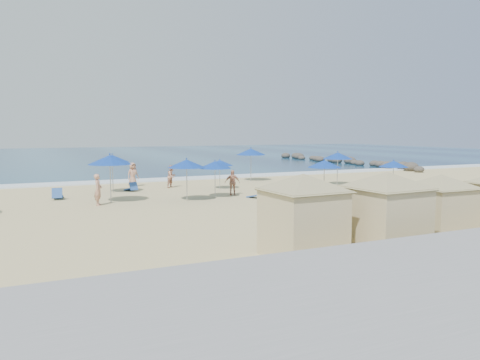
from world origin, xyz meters
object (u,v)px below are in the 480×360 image
at_px(trash_bin, 393,204).
at_px(beachgoer_2, 232,182).
at_px(umbrella_7, 251,152).
at_px(umbrella_8, 338,156).
at_px(cabana_1, 386,202).
at_px(umbrella_5, 220,163).
at_px(rock_jetty, 341,161).
at_px(umbrella_9, 394,164).
at_px(umbrella_2, 112,159).
at_px(cabana_0, 303,205).
at_px(beachgoer_0, 98,190).
at_px(cabana_2, 440,199).
at_px(beachgoer_1, 172,176).
at_px(umbrella_4, 187,164).
at_px(umbrella_3, 215,165).
at_px(umbrella_6, 324,164).
at_px(umbrella_1, 110,160).
at_px(beachgoer_3, 133,175).

distance_m(trash_bin, beachgoer_2, 10.01).
relative_size(umbrella_7, umbrella_8, 1.07).
xyz_separation_m(trash_bin, cabana_1, (-5.75, -5.79, 1.30)).
relative_size(umbrella_5, umbrella_7, 0.77).
xyz_separation_m(rock_jetty, umbrella_9, (-13.41, -23.14, 1.48)).
xyz_separation_m(umbrella_2, umbrella_5, (6.95, -1.18, -0.39)).
xyz_separation_m(trash_bin, cabana_0, (-8.52, -5.16, 1.30)).
relative_size(umbrella_8, beachgoer_0, 1.48).
xyz_separation_m(rock_jetty, cabana_2, (-21.34, -34.01, 1.14)).
xyz_separation_m(beachgoer_0, beachgoer_1, (5.84, 5.98, -0.05)).
bearing_deg(umbrella_4, umbrella_3, 16.73).
bearing_deg(cabana_2, umbrella_7, 82.83).
height_order(umbrella_3, umbrella_8, umbrella_8).
distance_m(umbrella_6, beachgoer_0, 12.97).
relative_size(umbrella_4, beachgoer_1, 1.55).
relative_size(rock_jetty, beachgoer_1, 16.89).
height_order(umbrella_2, umbrella_4, umbrella_2).
bearing_deg(umbrella_9, umbrella_4, 171.33).
height_order(trash_bin, umbrella_9, umbrella_9).
bearing_deg(umbrella_8, umbrella_9, -80.52).
height_order(umbrella_1, umbrella_6, umbrella_1).
bearing_deg(beachgoer_1, cabana_0, -130.20).
height_order(beachgoer_0, beachgoer_2, beachgoer_0).
height_order(umbrella_5, umbrella_8, umbrella_8).
height_order(cabana_0, beachgoer_2, cabana_0).
height_order(umbrella_4, umbrella_5, umbrella_4).
height_order(umbrella_4, umbrella_6, umbrella_4).
bearing_deg(umbrella_6, cabana_1, -116.14).
distance_m(umbrella_4, beachgoer_0, 4.98).
bearing_deg(beachgoer_1, umbrella_4, -134.87).
bearing_deg(umbrella_2, umbrella_3, -43.54).
bearing_deg(beachgoer_0, umbrella_1, -28.28).
height_order(umbrella_4, umbrella_8, umbrella_8).
xyz_separation_m(beachgoer_2, beachgoer_3, (-4.64, 7.01, 0.08)).
relative_size(umbrella_4, beachgoer_0, 1.45).
relative_size(cabana_0, cabana_2, 1.10).
relative_size(rock_jetty, umbrella_2, 10.55).
xyz_separation_m(rock_jetty, umbrella_4, (-26.70, -21.11, 1.76)).
distance_m(umbrella_1, umbrella_2, 4.29).
bearing_deg(umbrella_3, rock_jetty, 39.68).
relative_size(trash_bin, umbrella_9, 0.34).
bearing_deg(cabana_1, umbrella_9, 46.12).
xyz_separation_m(umbrella_8, beachgoer_3, (-13.79, 5.37, -1.30)).
height_order(rock_jetty, cabana_1, cabana_1).
xyz_separation_m(umbrella_2, umbrella_8, (15.65, -2.65, -0.03)).
height_order(umbrella_4, beachgoer_0, umbrella_4).
distance_m(umbrella_3, umbrella_7, 9.55).
xyz_separation_m(umbrella_5, beachgoer_0, (-8.57, -3.78, -0.95)).
bearing_deg(umbrella_5, umbrella_1, -158.79).
bearing_deg(umbrella_6, cabana_0, -127.87).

